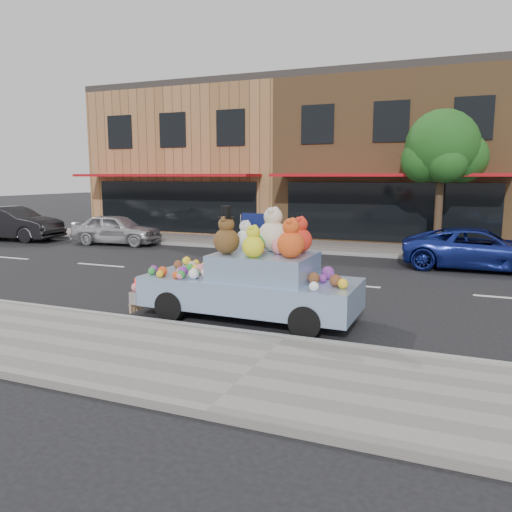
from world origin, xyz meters
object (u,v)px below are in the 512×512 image
at_px(street_tree, 443,153).
at_px(car_blue, 480,249).
at_px(car_dark, 12,224).
at_px(art_car, 252,279).
at_px(car_silver, 117,229).

relative_size(street_tree, car_blue, 1.15).
height_order(car_dark, art_car, art_car).
xyz_separation_m(street_tree, car_silver, (-12.69, -2.19, -3.05)).
bearing_deg(car_blue, car_silver, 87.31).
xyz_separation_m(street_tree, art_car, (-3.13, -10.40, -2.88)).
relative_size(car_blue, art_car, 1.01).
xyz_separation_m(car_silver, art_car, (9.56, -8.20, 0.17)).
relative_size(car_silver, car_blue, 0.83).
distance_m(street_tree, car_dark, 18.36).
height_order(car_blue, car_dark, car_dark).
bearing_deg(street_tree, car_blue, -64.64).
height_order(car_silver, car_blue, car_silver).
bearing_deg(street_tree, car_silver, -170.19).
bearing_deg(car_blue, street_tree, 25.00).
relative_size(car_silver, car_dark, 0.83).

